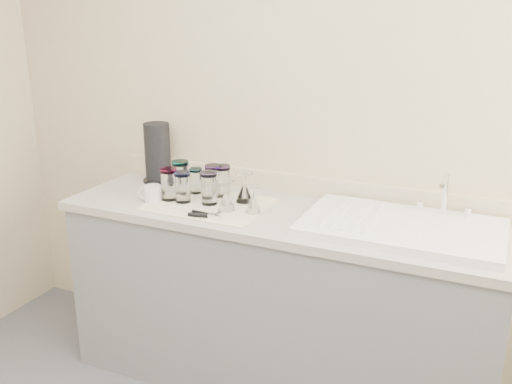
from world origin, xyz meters
The scene contains 17 objects.
room_envelope centered at (0.00, 0.00, 1.56)m, with size 3.54×3.50×2.52m.
counter_unit centered at (0.00, 1.20, 0.45)m, with size 2.06×0.62×0.90m.
sink_unit centered at (0.55, 1.20, 0.92)m, with size 0.82×0.50×0.22m.
dish_towel centered at (-0.34, 1.15, 0.90)m, with size 0.55×0.42×0.01m, color white.
tumbler_teal centered at (-0.56, 1.25, 0.99)m, with size 0.08×0.08×0.16m.
tumbler_cyan centered at (-0.48, 1.27, 0.97)m, with size 0.06×0.06×0.13m.
tumbler_purple centered at (-0.37, 1.26, 0.99)m, with size 0.08×0.08×0.16m.
tumbler_magenta centered at (-0.54, 1.13, 0.99)m, with size 0.08×0.08×0.16m.
tumbler_blue centered at (-0.47, 1.12, 0.98)m, with size 0.08×0.08×0.15m.
tumbler_lavender centered at (-0.34, 1.15, 0.99)m, with size 0.08×0.08×0.16m.
tumbler_extra centered at (-0.34, 1.29, 0.99)m, with size 0.08×0.08×0.15m.
goblet_back_left centered at (-0.20, 1.25, 0.96)m, with size 0.08×0.08×0.15m.
goblet_front_left centered at (-0.23, 1.11, 0.96)m, with size 0.08×0.08×0.15m.
goblet_front_right centered at (-0.10, 1.14, 0.95)m, with size 0.07×0.07×0.13m.
can_opener centered at (-0.27, 0.99, 0.92)m, with size 0.15×0.06×0.02m.
white_mug centered at (-0.61, 1.08, 0.94)m, with size 0.12×0.10×0.08m.
paper_towel_roll centered at (-0.78, 1.38, 1.05)m, with size 0.17×0.17×0.32m.
Camera 1 is at (0.92, -1.07, 1.79)m, focal length 40.00 mm.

